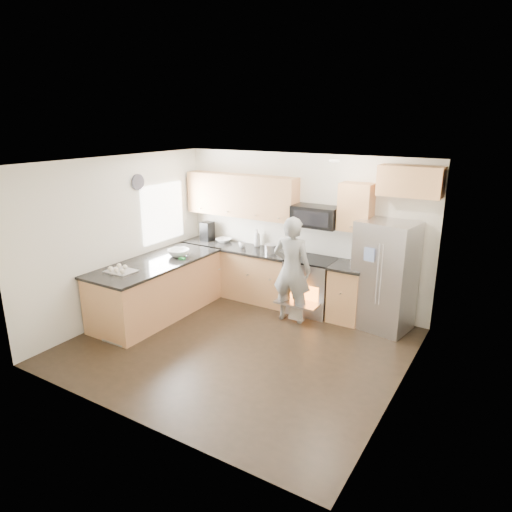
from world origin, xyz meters
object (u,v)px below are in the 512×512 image
Objects in this scene: stove_range at (311,273)px; person at (292,270)px; refrigerator at (385,276)px; dish_rack at (122,335)px.

stove_range is 0.54m from person.
stove_range is at bearing -169.65° from refrigerator.
dish_rack is (-3.14, -2.42, -0.77)m from refrigerator.
person is at bearing -102.89° from stove_range.
refrigerator reaches higher than dish_rack.
stove_range reaches higher than refrigerator.
stove_range is 3.83× the size of dish_rack.
stove_range is 1.06× the size of refrigerator.
stove_range is 1.05× the size of person.
person is (-0.11, -0.49, 0.18)m from stove_range.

